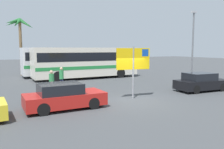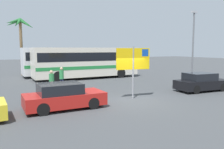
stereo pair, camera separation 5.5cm
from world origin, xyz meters
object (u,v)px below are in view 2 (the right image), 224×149
pedestrian_by_bus (62,77)px  car_black (201,82)px  pedestrian_near_sign (52,81)px  ferry_sign (134,61)px  car_red (63,96)px  bus_rear_coach (72,60)px  bus_front_coach (87,61)px

pedestrian_by_bus → car_black: bearing=121.6°
pedestrian_by_bus → pedestrian_near_sign: (-1.20, -2.02, -0.00)m
ferry_sign → car_red: 4.83m
bus_rear_coach → ferry_sign: size_ratio=3.38×
bus_front_coach → pedestrian_by_bus: size_ratio=6.34×
bus_rear_coach → car_red: bus_rear_coach is taller
pedestrian_near_sign → ferry_sign: bearing=-70.6°
bus_front_coach → bus_rear_coach: bearing=99.5°
bus_front_coach → ferry_sign: ferry_sign is taller
ferry_sign → bus_front_coach: bearing=92.2°
car_red → pedestrian_near_sign: bearing=87.3°
bus_front_coach → pedestrian_by_bus: bearing=-127.1°
car_black → car_red: size_ratio=1.01×
bus_front_coach → bus_rear_coach: size_ratio=1.00×
pedestrian_by_bus → pedestrian_near_sign: pedestrian_by_bus is taller
bus_rear_coach → pedestrian_by_bus: (-3.62, -8.82, -0.78)m
bus_front_coach → car_red: (-5.52, -10.82, -1.15)m
car_black → car_red: bearing=-173.7°
car_black → ferry_sign: bearing=-176.5°
car_black → bus_front_coach: bearing=119.2°
car_black → pedestrian_by_bus: (-8.91, 5.08, 0.37)m
ferry_sign → pedestrian_near_sign: size_ratio=1.88×
bus_rear_coach → pedestrian_by_bus: 9.57m
bus_rear_coach → pedestrian_near_sign: (-4.81, -10.85, -0.78)m
ferry_sign → car_black: size_ratio=0.79×
pedestrian_by_bus → ferry_sign: bearing=94.0°
car_black → pedestrian_by_bus: pedestrian_by_bus is taller
car_black → car_red: (-10.26, -0.22, 0.00)m
pedestrian_near_sign → car_red: bearing=-129.7°
ferry_sign → pedestrian_by_bus: bearing=130.4°
bus_rear_coach → car_red: size_ratio=2.69×
bus_rear_coach → pedestrian_near_sign: bus_rear_coach is taller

